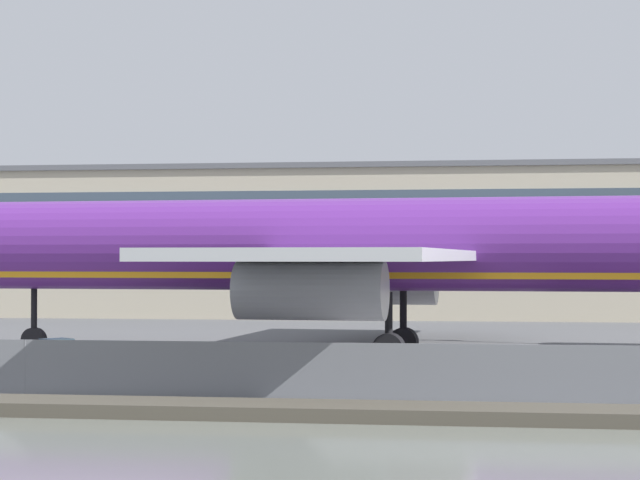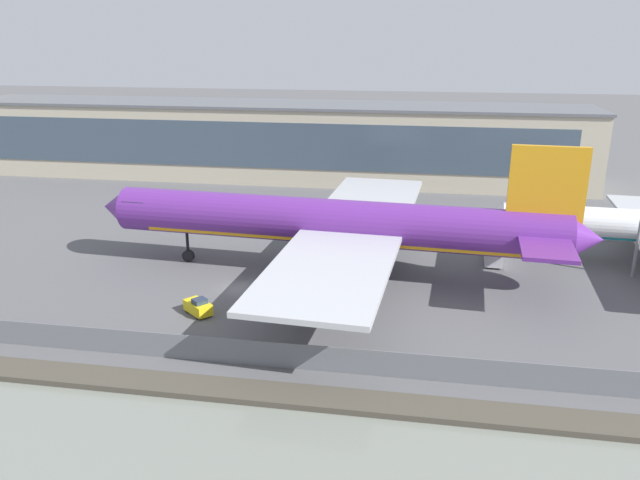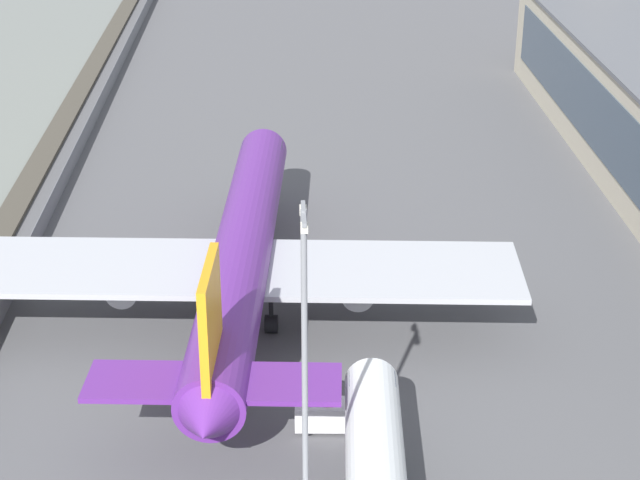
# 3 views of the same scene
# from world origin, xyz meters

# --- Properties ---
(ground_plane) EXTENTS (500.00, 500.00, 0.00)m
(ground_plane) POSITION_xyz_m (0.00, 0.00, 0.00)
(ground_plane) COLOR #565659
(shoreline_seawall) EXTENTS (320.00, 3.00, 0.50)m
(shoreline_seawall) POSITION_xyz_m (0.00, -20.50, 0.25)
(shoreline_seawall) COLOR #474238
(shoreline_seawall) RESTS_ON ground
(perimeter_fence) EXTENTS (280.00, 0.10, 2.33)m
(perimeter_fence) POSITION_xyz_m (0.00, -16.00, 1.16)
(perimeter_fence) COLOR slate
(perimeter_fence) RESTS_ON ground
(cargo_jet_purple) EXTENTS (58.25, 50.39, 16.08)m
(cargo_jet_purple) POSITION_xyz_m (10.28, 6.11, 6.13)
(cargo_jet_purple) COLOR #602889
(cargo_jet_purple) RESTS_ON ground
(baggage_tug) EXTENTS (3.48, 3.28, 1.80)m
(baggage_tug) POSITION_xyz_m (-2.17, -7.10, 0.81)
(baggage_tug) COLOR yellow
(baggage_tug) RESTS_ON ground
(ops_van) EXTENTS (2.34, 5.29, 2.48)m
(ops_van) POSITION_xyz_m (28.39, 13.27, 1.28)
(ops_van) COLOR white
(ops_van) RESTS_ON ground
(terminal_building) EXTENTS (119.65, 16.45, 14.28)m
(terminal_building) POSITION_xyz_m (-9.98, 55.47, 7.15)
(terminal_building) COLOR #BCB299
(terminal_building) RESTS_ON ground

